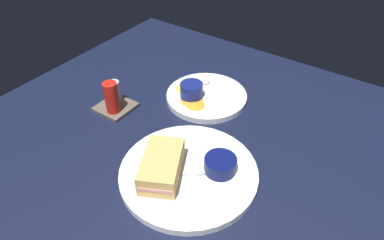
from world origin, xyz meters
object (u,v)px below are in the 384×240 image
spoon_by_dark_ramekin (194,172)px  ramekin_light_gravy (191,90)px  plate_sandwich_main (189,173)px  spoon_by_gravy_ramekin (206,84)px  plate_chips_companion (207,97)px  sandwich_half_near (162,166)px  condiment_caddy (114,99)px  ramekin_dark_sauce (220,164)px

spoon_by_dark_ramekin → ramekin_light_gravy: size_ratio=1.33×
plate_sandwich_main → spoon_by_gravy_ramekin: (29.71, 14.85, 1.16)cm
spoon_by_dark_ramekin → plate_chips_companion: 29.08cm
plate_sandwich_main → sandwich_half_near: (-3.97, 4.01, 3.20)cm
plate_sandwich_main → sandwich_half_near: sandwich_half_near is taller
sandwich_half_near → ramekin_light_gravy: sandwich_half_near is taller
sandwich_half_near → spoon_by_dark_ramekin: bearing=-53.1°
ramekin_light_gravy → sandwich_half_near: bearing=-157.7°
plate_sandwich_main → plate_chips_companion: 28.52cm
spoon_by_gravy_ramekin → condiment_caddy: (-21.84, 14.56, 1.44)cm
ramekin_light_gravy → spoon_by_gravy_ramekin: size_ratio=0.69×
spoon_by_gravy_ramekin → plate_chips_companion: bearing=-144.6°
plate_sandwich_main → ramekin_light_gravy: ramekin_light_gravy is taller
sandwich_half_near → ramekin_light_gravy: size_ratio=2.45×
plate_chips_companion → ramekin_dark_sauce: bearing=-141.4°
spoon_by_gravy_ramekin → condiment_caddy: bearing=146.3°
ramekin_dark_sauce → sandwich_half_near: bearing=129.8°
ramekin_light_gravy → condiment_caddy: bearing=135.2°
sandwich_half_near → condiment_caddy: bearing=65.0°
plate_chips_companion → spoon_by_gravy_ramekin: bearing=35.4°
ramekin_light_gravy → condiment_caddy: (-14.64, 14.55, -0.39)cm
spoon_by_dark_ramekin → spoon_by_gravy_ramekin: (29.59, 16.29, 0.00)cm
ramekin_dark_sauce → ramekin_light_gravy: ramekin_light_gravy is taller
sandwich_half_near → plate_sandwich_main: bearing=-45.3°
plate_sandwich_main → sandwich_half_near: size_ratio=1.97×
sandwich_half_near → spoon_by_gravy_ramekin: sandwich_half_near is taller
plate_chips_companion → condiment_caddy: condiment_caddy is taller
plate_sandwich_main → ramekin_dark_sauce: size_ratio=4.31×
ramekin_light_gravy → plate_chips_companion: bearing=-39.8°
plate_chips_companion → spoon_by_gravy_ramekin: 4.90cm
sandwich_half_near → ramekin_dark_sauce: (7.86, -9.43, -0.64)cm
ramekin_dark_sauce → spoon_by_dark_ramekin: (-3.78, 3.99, -1.39)cm
plate_sandwich_main → plate_chips_companion: same height
plate_chips_companion → condiment_caddy: (-17.96, 17.32, 2.61)cm
spoon_by_dark_ramekin → ramekin_dark_sauce: bearing=-46.5°
ramekin_dark_sauce → spoon_by_gravy_ramekin: bearing=38.1°
ramekin_dark_sauce → plate_chips_companion: size_ratio=0.31×
sandwich_half_near → spoon_by_dark_ramekin: sandwich_half_near is taller
ramekin_dark_sauce → condiment_caddy: condiment_caddy is taller
ramekin_light_gravy → condiment_caddy: condiment_caddy is taller
ramekin_light_gravy → ramekin_dark_sauce: bearing=-132.6°
ramekin_light_gravy → spoon_by_dark_ramekin: bearing=-144.0°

